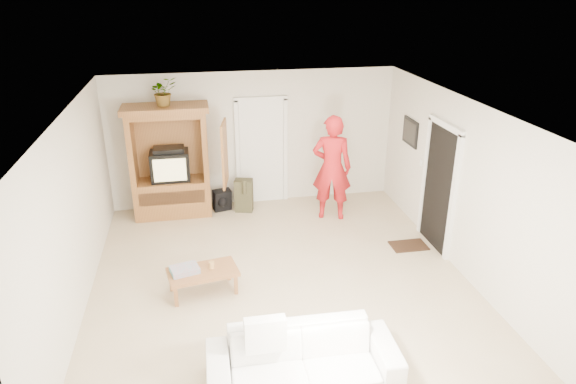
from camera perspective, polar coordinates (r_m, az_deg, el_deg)
name	(u,v)px	position (r m, az deg, el deg)	size (l,w,h in m)	color
floor	(280,279)	(7.81, -0.85, -9.61)	(6.00, 6.00, 0.00)	tan
ceiling	(279,108)	(6.79, -0.97, 9.27)	(6.00, 6.00, 0.00)	white
wall_back	(253,139)	(10.00, -3.86, 5.92)	(5.50, 5.50, 0.00)	silver
wall_front	(338,334)	(4.67, 5.62, -15.43)	(5.50, 5.50, 0.00)	silver
wall_left	(74,215)	(7.30, -22.70, -2.37)	(6.00, 6.00, 0.00)	silver
wall_right	(461,186)	(8.10, 18.64, 0.64)	(6.00, 6.00, 0.00)	silver
armoire	(172,169)	(9.75, -12.79, 2.53)	(1.82, 1.14, 2.10)	#915C2C
door_back	(262,153)	(10.07, -2.94, 4.40)	(0.85, 0.05, 2.04)	white
doorway_right	(439,188)	(8.67, 16.43, 0.38)	(0.05, 0.90, 2.04)	black
framed_picture	(410,132)	(9.60, 13.45, 6.50)	(0.03, 0.60, 0.48)	black
doormat	(409,246)	(8.92, 13.26, -5.82)	(0.60, 0.40, 0.02)	#382316
plant	(163,92)	(9.33, -13.71, 10.79)	(0.45, 0.39, 0.50)	#4C7238
man	(332,168)	(9.37, 4.89, 2.70)	(0.72, 0.47, 1.97)	red
sofa	(303,360)	(5.92, 1.69, -18.16)	(2.10, 0.82, 0.61)	white
coffee_table	(203,273)	(7.45, -9.45, -8.89)	(1.05, 0.69, 0.36)	brown
towel	(185,270)	(7.41, -11.42, -8.45)	(0.38, 0.28, 0.08)	#DB4958
candle	(212,265)	(7.43, -8.48, -8.01)	(0.08, 0.08, 0.10)	tan
backpack_black	(222,200)	(9.98, -7.33, -0.93)	(0.33, 0.20, 0.41)	black
backpack_olive	(244,195)	(9.89, -4.92, -0.37)	(0.34, 0.25, 0.63)	#47442B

